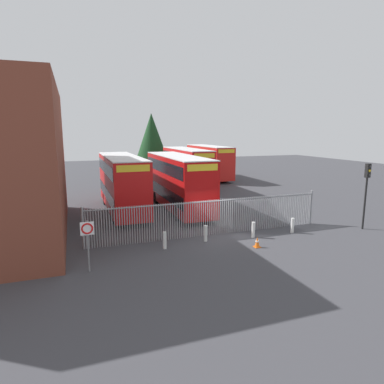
# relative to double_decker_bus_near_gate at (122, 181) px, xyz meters

# --- Properties ---
(ground_plane) EXTENTS (100.00, 100.00, 0.00)m
(ground_plane) POSITION_rel_double_decker_bus_near_gate_xyz_m (4.39, -0.18, -2.42)
(ground_plane) COLOR #3D3D42
(palisade_fence) EXTENTS (15.10, 0.14, 2.35)m
(palisade_fence) POSITION_rel_double_decker_bus_near_gate_xyz_m (4.18, -8.18, -1.24)
(palisade_fence) COLOR gray
(palisade_fence) RESTS_ON ground
(double_decker_bus_near_gate) EXTENTS (2.54, 10.81, 4.42)m
(double_decker_bus_near_gate) POSITION_rel_double_decker_bus_near_gate_xyz_m (0.00, 0.00, 0.00)
(double_decker_bus_near_gate) COLOR red
(double_decker_bus_near_gate) RESTS_ON ground
(double_decker_bus_behind_fence_left) EXTENTS (2.54, 10.81, 4.42)m
(double_decker_bus_behind_fence_left) POSITION_rel_double_decker_bus_near_gate_xyz_m (4.33, -1.01, 0.00)
(double_decker_bus_behind_fence_left) COLOR #B70C0C
(double_decker_bus_behind_fence_left) RESTS_ON ground
(double_decker_bus_behind_fence_right) EXTENTS (2.54, 10.81, 4.42)m
(double_decker_bus_behind_fence_right) POSITION_rel_double_decker_bus_near_gate_xyz_m (8.48, 8.98, 0.00)
(double_decker_bus_behind_fence_right) COLOR red
(double_decker_bus_behind_fence_right) RESTS_ON ground
(double_decker_bus_far_back) EXTENTS (2.54, 10.81, 4.42)m
(double_decker_bus_far_back) POSITION_rel_double_decker_bus_near_gate_xyz_m (13.74, 15.02, 0.00)
(double_decker_bus_far_back) COLOR red
(double_decker_bus_far_back) RESTS_ON ground
(bollard_near_left) EXTENTS (0.20, 0.20, 0.95)m
(bollard_near_left) POSITION_rel_double_decker_bus_near_gate_xyz_m (0.86, -9.59, -1.95)
(bollard_near_left) COLOR silver
(bollard_near_left) RESTS_ON ground
(bollard_center_front) EXTENTS (0.20, 0.20, 0.95)m
(bollard_center_front) POSITION_rel_double_decker_bus_near_gate_xyz_m (3.41, -9.22, -1.95)
(bollard_center_front) COLOR silver
(bollard_center_front) RESTS_ON ground
(bollard_near_right) EXTENTS (0.20, 0.20, 0.95)m
(bollard_near_right) POSITION_rel_double_decker_bus_near_gate_xyz_m (6.40, -9.50, -1.95)
(bollard_near_right) COLOR silver
(bollard_near_right) RESTS_ON ground
(bollard_far_right) EXTENTS (0.20, 0.20, 0.95)m
(bollard_far_right) POSITION_rel_double_decker_bus_near_gate_xyz_m (9.20, -9.52, -1.95)
(bollard_far_right) COLOR silver
(bollard_far_right) RESTS_ON ground
(traffic_cone_by_gate) EXTENTS (0.34, 0.34, 0.59)m
(traffic_cone_by_gate) POSITION_rel_double_decker_bus_near_gate_xyz_m (5.72, -11.11, -2.13)
(traffic_cone_by_gate) COLOR orange
(traffic_cone_by_gate) RESTS_ON ground
(speed_limit_sign_post) EXTENTS (0.60, 0.14, 2.40)m
(speed_limit_sign_post) POSITION_rel_double_decker_bus_near_gate_xyz_m (-3.18, -11.39, -0.65)
(speed_limit_sign_post) COLOR slate
(speed_limit_sign_post) RESTS_ON ground
(traffic_light_kerbside) EXTENTS (0.28, 0.33, 4.30)m
(traffic_light_kerbside) POSITION_rel_double_decker_bus_near_gate_xyz_m (14.08, -10.39, 0.56)
(traffic_light_kerbside) COLOR black
(traffic_light_kerbside) RESTS_ON ground
(tree_tall_back) EXTENTS (4.94, 4.94, 8.87)m
(tree_tall_back) POSITION_rel_double_decker_bus_near_gate_xyz_m (7.33, 21.03, 2.91)
(tree_tall_back) COLOR #4C3823
(tree_tall_back) RESTS_ON ground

